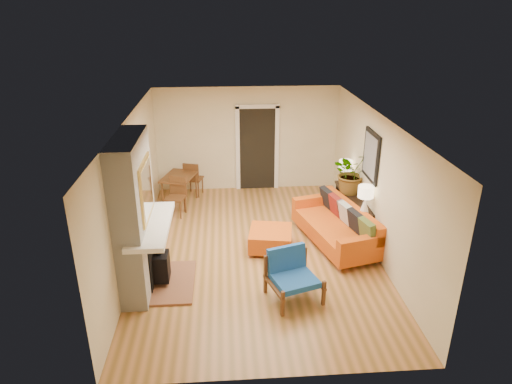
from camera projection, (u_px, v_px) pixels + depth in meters
room_shell at (274, 148)px, 10.83m from camera, size 6.50×6.50×6.50m
fireplace at (137, 219)px, 7.32m from camera, size 1.09×1.68×2.60m
sofa at (338, 226)px, 9.02m from camera, size 1.44×2.31×0.85m
ottoman at (271, 238)px, 8.82m from camera, size 0.92×0.92×0.41m
blue_chair at (291, 272)px, 7.35m from camera, size 0.96×0.95×0.80m
dining_table at (182, 182)px, 10.67m from camera, size 1.00×1.66×0.87m
console_table at (353, 203)px, 9.52m from camera, size 0.34×1.85×0.72m
lamp_near at (365, 196)px, 8.62m from camera, size 0.30×0.30×0.54m
lamp_far at (345, 169)px, 10.01m from camera, size 0.30×0.30×0.54m
houseplant at (351, 172)px, 9.50m from camera, size 1.02×0.96×0.90m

